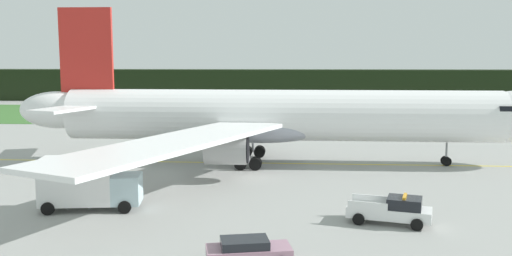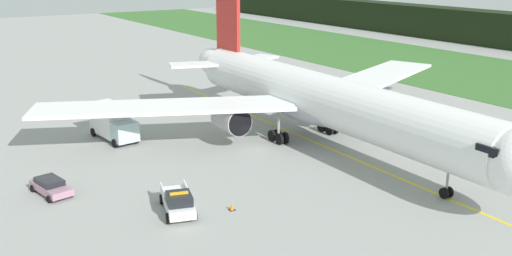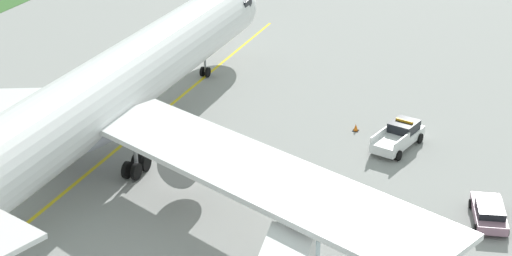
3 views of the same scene
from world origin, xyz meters
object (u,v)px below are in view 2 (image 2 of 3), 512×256
(airliner, at_px, (318,99))
(ops_pickup_truck, at_px, (178,201))
(apron_cone, at_px, (232,207))
(staff_car, at_px, (51,186))
(catering_truck, at_px, (112,122))

(airliner, height_order, ops_pickup_truck, airliner)
(apron_cone, bearing_deg, ops_pickup_truck, -116.38)
(ops_pickup_truck, bearing_deg, apron_cone, 63.62)
(ops_pickup_truck, height_order, staff_car, ops_pickup_truck)
(airliner, relative_size, catering_truck, 7.63)
(ops_pickup_truck, xyz_separation_m, staff_car, (-8.86, -7.13, -0.20))
(ops_pickup_truck, height_order, catering_truck, catering_truck)
(airliner, xyz_separation_m, ops_pickup_truck, (7.99, -19.58, -3.80))
(ops_pickup_truck, bearing_deg, staff_car, -141.20)
(staff_car, distance_m, apron_cone, 15.14)
(catering_truck, height_order, apron_cone, catering_truck)
(ops_pickup_truck, relative_size, catering_truck, 0.79)
(apron_cone, bearing_deg, staff_car, -134.76)
(catering_truck, distance_m, apron_cone, 22.57)
(staff_car, xyz_separation_m, apron_cone, (10.66, 10.75, -0.42))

